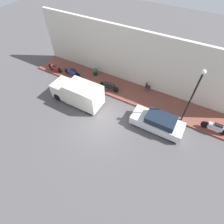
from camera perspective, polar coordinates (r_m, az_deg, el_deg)
The scene contains 12 objects.
ground_plane at distance 14.41m, azimuth -4.16°, elevation -3.64°, with size 60.00×60.00×0.00m, color #514F51.
sidewalk at distance 17.07m, azimuth 3.98°, elevation 7.15°, with size 2.75×19.86×0.14m.
building_facade at distance 16.65m, azimuth 6.93°, elevation 16.92°, with size 0.30×19.86×5.36m.
parked_car at distance 14.06m, azimuth 14.74°, elevation -3.23°, with size 1.63×4.05×1.36m.
delivery_van at distance 15.59m, azimuth -11.15°, elevation 6.13°, with size 1.81×4.61×2.06m.
motorcycle_blue at distance 18.91m, azimuth -12.83°, elevation 12.63°, with size 0.30×1.92×0.80m.
motorcycle_red at distance 20.01m, azimuth -18.08°, elevation 13.61°, with size 0.30×1.79×0.77m.
scooter_silver at distance 15.54m, azimuth 30.67°, elevation -4.29°, with size 0.30×2.02×0.83m.
motorcycle_black at distance 16.67m, azimuth -0.93°, elevation 8.46°, with size 0.30×2.03×0.83m.
streetlamp at distance 13.39m, azimuth 25.32°, elevation 6.04°, with size 0.32×0.32×4.91m.
potted_plant at distance 18.61m, azimuth -5.52°, elevation 13.10°, with size 0.51×0.51×0.82m.
cafe_chair at distance 16.90m, azimuth 11.44°, elevation 8.28°, with size 0.40×0.40×0.86m.
Camera 1 is at (-7.13, -5.17, 11.40)m, focal length 28.00 mm.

